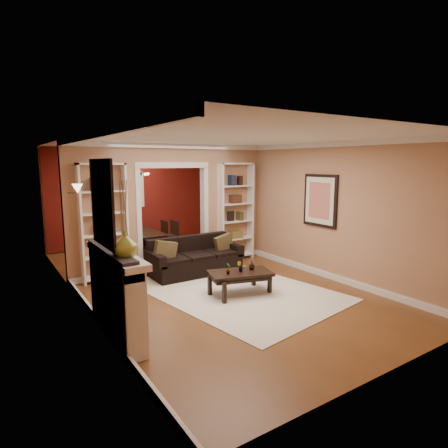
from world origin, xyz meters
TOP-DOWN VIEW (x-y plane):
  - floor at (0.00, 0.00)m, footprint 8.00×8.00m
  - ceiling at (0.00, 0.00)m, footprint 8.00×8.00m
  - wall_back at (0.00, 4.00)m, footprint 8.00×0.00m
  - wall_front at (0.00, -4.00)m, footprint 8.00×0.00m
  - wall_left at (-2.25, 0.00)m, footprint 0.00×8.00m
  - wall_right at (2.25, 0.00)m, footprint 0.00×8.00m
  - partition_wall at (0.00, 1.20)m, footprint 4.50×0.15m
  - red_back_panel at (0.00, 3.97)m, footprint 4.44×0.04m
  - dining_window at (0.00, 3.93)m, footprint 0.78×0.03m
  - area_rug at (0.24, -0.89)m, footprint 3.11×3.96m
  - sofa at (0.14, 0.45)m, footprint 1.95×0.84m
  - pillow_left at (-0.55, 0.43)m, footprint 0.45×0.15m
  - pillow_right at (0.83, 0.43)m, footprint 0.41×0.15m
  - coffee_table at (0.20, -1.07)m, footprint 1.20×0.86m
  - plant_left at (-0.05, -1.07)m, footprint 0.13×0.14m
  - plant_center at (0.20, -1.07)m, footprint 0.13×0.13m
  - plant_right at (0.46, -1.07)m, footprint 0.12×0.12m
  - bookshelf_left at (-1.55, 1.03)m, footprint 0.90×0.30m
  - bookshelf_right at (1.55, 1.03)m, footprint 0.90×0.30m
  - fireplace at (-2.09, -1.50)m, footprint 0.32×1.70m
  - vase at (-2.09, -1.89)m, footprint 0.42×0.42m
  - mirror at (-2.23, -1.50)m, footprint 0.03×0.95m
  - wall_sconce at (-2.15, 0.55)m, footprint 0.18×0.18m
  - framed_art at (2.21, -1.00)m, footprint 0.04×0.85m
  - dining_table at (-0.14, 2.78)m, footprint 1.61×0.90m
  - dining_chair_nw at (-0.69, 2.48)m, footprint 0.48×0.48m
  - dining_chair_ne at (0.41, 2.48)m, footprint 0.56×0.56m
  - dining_chair_sw at (-0.69, 3.08)m, footprint 0.61×0.61m
  - dining_chair_se at (0.41, 3.08)m, footprint 0.42×0.42m
  - chandelier at (0.00, 2.70)m, footprint 0.50×0.50m

SIDE VIEW (x-z plane):
  - floor at x=0.00m, z-range 0.00..0.00m
  - area_rug at x=0.24m, z-range 0.00..0.01m
  - coffee_table at x=0.20m, z-range 0.00..0.41m
  - dining_table at x=-0.14m, z-range 0.00..0.57m
  - sofa at x=0.14m, z-range 0.00..0.76m
  - dining_chair_se at x=0.41m, z-range 0.00..0.77m
  - dining_chair_nw at x=-0.69m, z-range 0.00..0.81m
  - dining_chair_ne at x=0.41m, z-range 0.00..0.86m
  - dining_chair_sw at x=-0.69m, z-range 0.00..0.94m
  - plant_center at x=0.20m, z-range 0.41..0.60m
  - plant_right at x=0.46m, z-range 0.41..0.61m
  - plant_left at x=-0.05m, z-range 0.41..0.62m
  - pillow_right at x=0.83m, z-range 0.37..0.78m
  - fireplace at x=-2.09m, z-range 0.00..1.16m
  - pillow_left at x=-0.55m, z-range 0.37..0.82m
  - bookshelf_left at x=-1.55m, z-range 0.00..2.30m
  - bookshelf_right at x=1.55m, z-range 0.00..2.30m
  - red_back_panel at x=0.00m, z-range 0.00..2.64m
  - vase at x=-2.09m, z-range 1.16..1.49m
  - wall_back at x=0.00m, z-range -2.65..5.35m
  - wall_front at x=0.00m, z-range -2.65..5.35m
  - wall_left at x=-2.25m, z-range -2.65..5.35m
  - wall_right at x=2.25m, z-range -2.65..5.35m
  - partition_wall at x=0.00m, z-range 0.00..2.70m
  - dining_window at x=0.00m, z-range 1.06..2.04m
  - framed_art at x=2.21m, z-range 1.02..2.08m
  - mirror at x=-2.23m, z-range 1.25..2.35m
  - wall_sconce at x=-2.15m, z-range 1.72..1.94m
  - chandelier at x=0.00m, z-range 1.87..2.17m
  - ceiling at x=0.00m, z-range 2.70..2.70m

